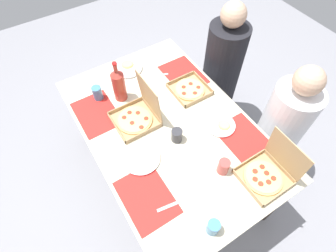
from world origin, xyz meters
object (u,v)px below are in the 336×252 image
at_px(cup_dark, 97,93).
at_px(pizza_box_corner_left, 268,172).
at_px(cup_red, 223,167).
at_px(diner_left_seat, 221,73).
at_px(plate_near_right, 127,68).
at_px(pizza_box_edge_far, 138,115).
at_px(plate_middle, 141,158).
at_px(soda_bottle, 119,84).
at_px(cup_clear_left, 177,135).
at_px(cup_clear_right, 213,227).
at_px(plate_far_right, 221,125).
at_px(diner_right_seat, 278,131).
at_px(pizza_box_corner_right, 189,89).

bearing_deg(cup_dark, pizza_box_corner_left, 28.38).
height_order(cup_red, diner_left_seat, diner_left_seat).
bearing_deg(plate_near_right, cup_red, 3.95).
distance_m(pizza_box_edge_far, plate_middle, 0.31).
distance_m(soda_bottle, cup_red, 0.88).
height_order(plate_near_right, cup_dark, cup_dark).
bearing_deg(plate_middle, plate_near_right, 158.92).
bearing_deg(cup_dark, cup_red, 22.88).
bearing_deg(cup_clear_left, cup_clear_right, -14.90).
bearing_deg(pizza_box_corner_left, pizza_box_edge_far, -150.33).
xyz_separation_m(pizza_box_edge_far, cup_dark, (-0.32, -0.15, 0.00)).
relative_size(cup_red, cup_clear_left, 1.14).
bearing_deg(cup_clear_right, pizza_box_edge_far, 178.71).
xyz_separation_m(plate_far_right, diner_right_seat, (0.17, 0.47, -0.24)).
distance_m(pizza_box_edge_far, cup_dark, 0.35).
relative_size(pizza_box_edge_far, cup_dark, 2.97).
xyz_separation_m(plate_near_right, diner_right_seat, (1.00, 0.75, -0.24)).
bearing_deg(soda_bottle, pizza_box_edge_far, 2.27).
relative_size(pizza_box_edge_far, soda_bottle, 0.96).
xyz_separation_m(plate_middle, diner_right_seat, (0.23, 1.04, -0.23)).
relative_size(cup_dark, diner_right_seat, 0.09).
height_order(soda_bottle, cup_dark, soda_bottle).
distance_m(soda_bottle, cup_dark, 0.18).
bearing_deg(plate_middle, cup_red, 48.70).
bearing_deg(pizza_box_edge_far, diner_right_seat, 60.78).
xyz_separation_m(cup_clear_left, diner_right_seat, (0.23, 0.78, -0.27)).
height_order(soda_bottle, diner_left_seat, diner_left_seat).
distance_m(pizza_box_corner_left, cup_dark, 1.24).
relative_size(plate_far_right, diner_left_seat, 0.16).
xyz_separation_m(pizza_box_corner_left, diner_left_seat, (-0.97, 0.47, -0.24)).
xyz_separation_m(plate_far_right, soda_bottle, (-0.58, -0.45, 0.12)).
xyz_separation_m(pizza_box_edge_far, cup_clear_right, (0.84, -0.02, 0.00)).
bearing_deg(soda_bottle, cup_clear_right, -0.50).
height_order(pizza_box_edge_far, cup_clear_left, pizza_box_edge_far).
bearing_deg(diner_right_seat, plate_far_right, -109.32).
height_order(pizza_box_corner_left, soda_bottle, soda_bottle).
bearing_deg(diner_right_seat, plate_middle, -102.47).
bearing_deg(soda_bottle, cup_dark, -120.17).
bearing_deg(cup_dark, diner_left_seat, 83.35).
distance_m(pizza_box_corner_left, cup_red, 0.26).
distance_m(cup_clear_left, diner_left_seat, 0.94).
distance_m(pizza_box_corner_left, cup_clear_left, 0.58).
bearing_deg(soda_bottle, plate_near_right, 144.92).
bearing_deg(pizza_box_corner_right, soda_bottle, -114.33).
xyz_separation_m(pizza_box_corner_left, cup_clear_left, (-0.49, -0.31, -0.00)).
bearing_deg(pizza_box_corner_right, cup_dark, -115.76).
bearing_deg(pizza_box_edge_far, cup_red, 21.65).
bearing_deg(pizza_box_corner_right, cup_red, -17.87).
bearing_deg(plate_middle, pizza_box_corner_right, 118.42).
distance_m(pizza_box_edge_far, pizza_box_corner_right, 0.45).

